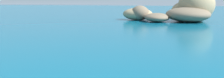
{
  "coord_description": "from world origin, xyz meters",
  "views": [
    {
      "loc": [
        6.66,
        -4.97,
        7.04
      ],
      "look_at": [
        2.51,
        18.64,
        2.7
      ],
      "focal_mm": 36.92,
      "sensor_mm": 36.0,
      "label": 1
    }
  ],
  "objects": [
    {
      "name": "islet_small",
      "position": [
        4.01,
        66.7,
        1.81
      ],
      "size": [
        14.58,
        12.52,
        4.58
      ],
      "color": "#756651",
      "rests_on": "ground"
    },
    {
      "name": "islet_large",
      "position": [
        18.52,
        68.23,
        3.6
      ],
      "size": [
        17.86,
        19.86,
        9.68
      ],
      "color": "#9E8966",
      "rests_on": "ground"
    }
  ]
}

